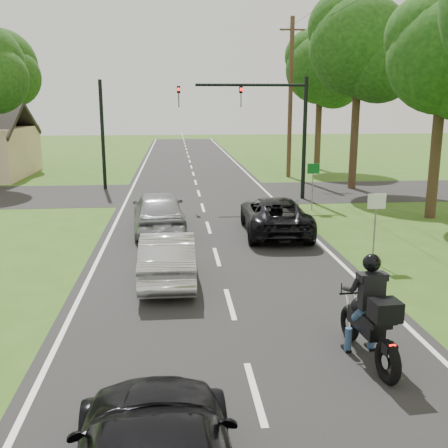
{
  "coord_description": "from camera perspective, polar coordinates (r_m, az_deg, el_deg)",
  "views": [
    {
      "loc": [
        -1.26,
        -11.83,
        4.74
      ],
      "look_at": [
        0.14,
        3.0,
        1.3
      ],
      "focal_mm": 42.0,
      "sensor_mm": 36.0,
      "label": 1
    }
  ],
  "objects": [
    {
      "name": "sign_green",
      "position": [
        23.83,
        9.68,
        5.25
      ],
      "size": [
        0.55,
        0.07,
        2.12
      ],
      "color": "slate",
      "rests_on": "ground"
    },
    {
      "name": "dark_suv",
      "position": [
        19.49,
        5.55,
        0.98
      ],
      "size": [
        2.51,
        5.04,
        1.37
      ],
      "primitive_type": "imported",
      "rotation": [
        0.0,
        0.0,
        3.09
      ],
      "color": "black",
      "rests_on": "road"
    },
    {
      "name": "cross_road",
      "position": [
        28.26,
        -2.76,
        3.35
      ],
      "size": [
        60.0,
        7.0,
        0.01
      ],
      "primitive_type": "cube",
      "color": "black",
      "rests_on": "ground"
    },
    {
      "name": "road",
      "position": [
        22.37,
        -2.04,
        0.78
      ],
      "size": [
        8.0,
        100.0,
        0.01
      ],
      "primitive_type": "cube",
      "color": "black",
      "rests_on": "ground"
    },
    {
      "name": "tree_row_d",
      "position": [
        30.53,
        15.21,
        17.64
      ],
      "size": [
        5.76,
        5.58,
        10.45
      ],
      "color": "#332316",
      "rests_on": "ground"
    },
    {
      "name": "tree_left_far",
      "position": [
        43.47,
        -22.85,
        15.19
      ],
      "size": [
        5.76,
        5.58,
        10.14
      ],
      "color": "#332316",
      "rests_on": "ground"
    },
    {
      "name": "traffic_signal",
      "position": [
        26.24,
        4.8,
        11.65
      ],
      "size": [
        6.38,
        0.44,
        6.0
      ],
      "color": "black",
      "rests_on": "ground"
    },
    {
      "name": "silver_suv",
      "position": [
        19.73,
        -7.11,
        1.41
      ],
      "size": [
        2.22,
        4.8,
        1.59
      ],
      "primitive_type": "imported",
      "rotation": [
        0.0,
        0.0,
        3.22
      ],
      "color": "#9B9DA2",
      "rests_on": "road"
    },
    {
      "name": "signal_pole_far",
      "position": [
        30.14,
        -13.07,
        9.37
      ],
      "size": [
        0.2,
        0.2,
        6.0
      ],
      "primitive_type": "cylinder",
      "color": "black",
      "rests_on": "ground"
    },
    {
      "name": "motorcycle_rider",
      "position": [
        10.23,
        15.67,
        -10.02
      ],
      "size": [
        0.69,
        2.44,
        2.1
      ],
      "rotation": [
        0.0,
        0.0,
        0.07
      ],
      "color": "black",
      "rests_on": "ground"
    },
    {
      "name": "silver_sedan",
      "position": [
        14.31,
        -6.12,
        -3.53
      ],
      "size": [
        1.43,
        4.1,
        1.35
      ],
      "primitive_type": "imported",
      "rotation": [
        0.0,
        0.0,
        3.14
      ],
      "color": "#B8B9BE",
      "rests_on": "road"
    },
    {
      "name": "tree_row_e",
      "position": [
        39.17,
        10.95,
        15.85
      ],
      "size": [
        5.28,
        5.12,
        9.61
      ],
      "color": "#332316",
      "rests_on": "ground"
    },
    {
      "name": "utility_pole_far",
      "position": [
        34.64,
        7.24,
        13.48
      ],
      "size": [
        1.6,
        0.28,
        10.0
      ],
      "color": "brown",
      "rests_on": "ground"
    },
    {
      "name": "ground",
      "position": [
        12.81,
        0.65,
        -8.72
      ],
      "size": [
        140.0,
        140.0,
        0.0
      ],
      "primitive_type": "plane",
      "color": "#335317",
      "rests_on": "ground"
    },
    {
      "name": "sign_white",
      "position": [
        16.27,
        16.22,
        1.35
      ],
      "size": [
        0.55,
        0.07,
        2.12
      ],
      "color": "slate",
      "rests_on": "ground"
    }
  ]
}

